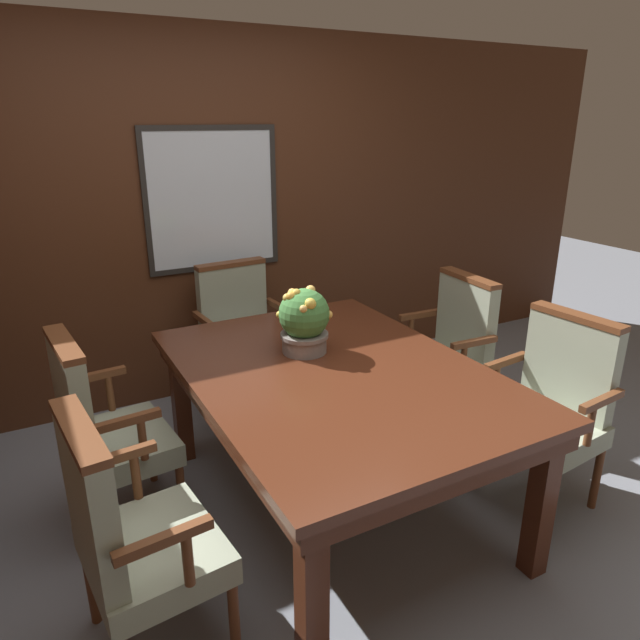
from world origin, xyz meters
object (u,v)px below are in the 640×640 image
Objects in this scene: chair_left_far at (102,426)px; chair_right_near at (552,402)px; chair_right_far at (449,347)px; chair_head_far at (241,330)px; potted_plant at (304,320)px; chair_left_near at (129,532)px; dining_table at (335,387)px.

chair_left_far is 2.19m from chair_right_near.
chair_right_near is at bearing 1.22° from chair_right_far.
chair_head_far is 2.92× the size of potted_plant.
potted_plant is (-0.04, -1.03, 0.40)m from chair_head_far.
potted_plant reaches higher than chair_head_far.
dining_table is at bearing -75.23° from chair_left_near.
dining_table is 5.36× the size of potted_plant.
chair_head_far is at bearing 89.62° from dining_table.
chair_left_near is 1.00× the size of chair_right_far.
chair_left_far and chair_head_far have the same top height.
chair_right_far is (2.06, -0.02, 0.00)m from chair_left_far.
chair_right_far is (2.09, 0.78, 0.00)m from chair_left_near.
dining_table is at bearing -66.32° from chair_right_far.
dining_table is at bearing -83.59° from potted_plant.
potted_plant reaches higher than dining_table.
dining_table is 1.11m from chair_right_near.
potted_plant is at bearing -62.96° from chair_left_near.
chair_left_near is 1.00× the size of chair_left_far.
chair_left_near is at bearing 172.56° from chair_left_far.
chair_right_far and chair_head_far have the same top height.
potted_plant is at bearing -96.45° from chair_head_far.
chair_left_far is 1.07m from potted_plant.
potted_plant is (0.98, -0.15, 0.40)m from chair_left_far.
chair_left_far is at bearing -143.55° from chair_head_far.
chair_left_near is 1.27m from potted_plant.
chair_left_far is 1.00× the size of chair_right_near.
chair_right_near is at bearing -96.60° from chair_left_near.
potted_plant reaches higher than chair_left_near.
potted_plant is at bearing -128.77° from chair_right_near.
chair_head_far is at bearing -37.68° from chair_left_near.
chair_right_far is (0.03, 0.81, 0.00)m from chair_right_near.
chair_left_far is 2.92× the size of potted_plant.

